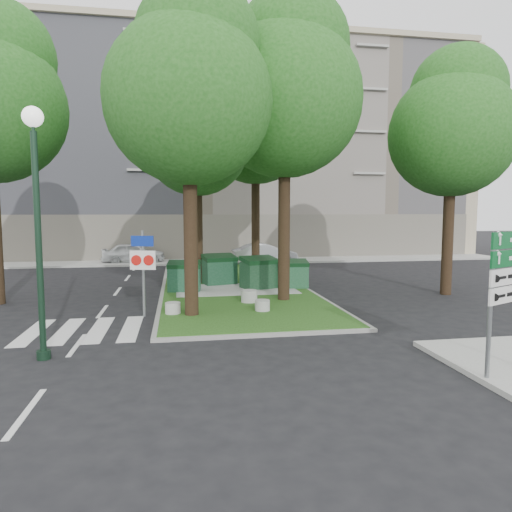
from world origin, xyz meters
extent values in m
plane|color=black|center=(0.00, 0.00, 0.00)|extent=(120.00, 120.00, 0.00)
cube|color=#1E4112|center=(0.50, 8.00, 0.06)|extent=(6.00, 16.00, 0.12)
cube|color=gray|center=(0.50, 8.00, 0.05)|extent=(6.30, 16.30, 0.10)
cube|color=#999993|center=(0.00, 18.50, 0.06)|extent=(42.00, 3.00, 0.12)
cube|color=silver|center=(-3.75, 1.50, 0.01)|extent=(5.00, 3.00, 0.01)
cube|color=tan|center=(0.00, 26.00, 8.00)|extent=(41.00, 12.00, 16.00)
cylinder|color=black|center=(-1.50, 2.50, 3.08)|extent=(0.44, 0.44, 6.16)
sphere|color=#1C5316|center=(-1.50, 2.50, 6.82)|extent=(5.20, 5.20, 5.20)
sphere|color=#1C5316|center=(-1.20, 2.70, 8.58)|extent=(3.90, 3.90, 3.90)
cylinder|color=black|center=(2.00, 4.50, 3.36)|extent=(0.44, 0.44, 6.72)
sphere|color=#1C5316|center=(2.00, 4.50, 7.44)|extent=(5.60, 5.60, 5.60)
sphere|color=#1C5316|center=(2.30, 4.70, 9.36)|extent=(4.20, 4.20, 4.20)
cylinder|color=black|center=(-1.00, 9.00, 2.94)|extent=(0.44, 0.44, 5.88)
sphere|color=#1C5316|center=(-1.00, 9.00, 6.51)|extent=(4.80, 4.80, 4.80)
sphere|color=#1C5316|center=(-0.70, 9.20, 8.19)|extent=(3.60, 3.60, 3.60)
cylinder|color=black|center=(2.20, 12.00, 3.50)|extent=(0.44, 0.44, 7.00)
sphere|color=#1C5316|center=(2.20, 12.00, 7.75)|extent=(5.80, 5.80, 5.80)
sphere|color=#1C5316|center=(2.50, 12.20, 9.75)|extent=(4.35, 4.35, 4.35)
cylinder|color=black|center=(9.00, 5.00, 2.94)|extent=(0.44, 0.44, 5.88)
sphere|color=#1C5316|center=(9.00, 5.00, 6.51)|extent=(5.00, 5.00, 5.00)
sphere|color=#1C5316|center=(9.30, 5.20, 8.19)|extent=(3.75, 3.75, 3.75)
cube|color=#103D25|center=(-1.66, 7.02, 0.63)|extent=(1.40, 1.03, 1.03)
cube|color=black|center=(-1.66, 7.02, 1.23)|extent=(1.46, 1.10, 0.30)
cube|color=#123E24|center=(-0.06, 8.59, 0.68)|extent=(1.62, 1.29, 1.12)
cube|color=black|center=(-0.06, 8.59, 1.33)|extent=(1.68, 1.36, 0.32)
cube|color=black|center=(1.54, 7.14, 0.69)|extent=(1.68, 1.39, 1.13)
cube|color=black|center=(1.54, 7.14, 1.34)|extent=(1.75, 1.47, 0.33)
cube|color=#144426|center=(3.00, 7.09, 0.62)|extent=(1.33, 0.96, 1.00)
cube|color=black|center=(3.00, 7.09, 1.20)|extent=(1.38, 1.02, 0.29)
cylinder|color=#ADADA8|center=(-2.10, 2.77, 0.30)|extent=(0.50, 0.50, 0.36)
cylinder|color=#9E9F9A|center=(0.85, 2.69, 0.30)|extent=(0.50, 0.50, 0.36)
cylinder|color=#9D9E99|center=(0.64, 4.22, 0.33)|extent=(0.60, 0.60, 0.43)
cylinder|color=gold|center=(1.98, 10.97, 0.49)|extent=(0.42, 0.42, 0.74)
cylinder|color=black|center=(-5.02, -1.04, 2.60)|extent=(0.15, 0.15, 5.20)
cylinder|color=black|center=(-5.02, -1.04, 0.10)|extent=(0.31, 0.31, 0.21)
sphere|color=white|center=(-5.02, -1.04, 5.51)|extent=(0.46, 0.46, 0.46)
cylinder|color=slate|center=(-3.02, 3.00, 1.41)|extent=(0.11, 0.11, 2.81)
cube|color=navy|center=(-3.02, 3.00, 2.48)|extent=(0.72, 0.22, 0.34)
cube|color=white|center=(-3.02, 3.00, 1.86)|extent=(0.83, 0.25, 0.62)
cylinder|color=red|center=(-3.23, 3.00, 1.86)|extent=(0.34, 0.11, 0.34)
cylinder|color=red|center=(-2.82, 3.00, 1.86)|extent=(0.34, 0.11, 0.34)
cylinder|color=slate|center=(4.15, -4.13, 1.57)|extent=(0.12, 0.12, 2.91)
cube|color=#0A5121|center=(4.71, -3.87, 2.86)|extent=(1.34, 0.65, 0.34)
cube|color=#0A5121|center=(4.71, -3.87, 2.49)|extent=(1.34, 0.65, 0.34)
cube|color=white|center=(4.71, -3.87, 2.12)|extent=(1.34, 0.65, 0.34)
cube|color=white|center=(4.71, -3.87, 1.75)|extent=(1.34, 0.65, 0.34)
imported|color=silver|center=(-4.81, 18.73, 0.69)|extent=(4.07, 1.71, 1.37)
imported|color=#A4A5AB|center=(3.59, 16.63, 0.68)|extent=(4.22, 1.65, 1.37)
camera|label=1|loc=(-1.89, -12.05, 3.43)|focal=32.00mm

